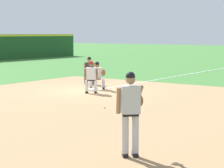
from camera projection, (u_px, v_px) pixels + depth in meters
ground_plane at (92, 91)px, 20.40m from camera, size 160.00×160.00×0.00m
infield_dirt_patch at (104, 112)px, 14.93m from camera, size 18.00×18.00×0.01m
foul_line_stripe at (177, 76)px, 27.35m from camera, size 17.22×0.10×0.00m
first_base_bag at (92, 90)px, 20.39m from camera, size 0.38×0.38×0.09m
baseball at (104, 107)px, 15.60m from camera, size 0.07×0.07×0.07m
pitcher at (131, 109)px, 9.38m from camera, size 0.85×0.56×1.86m
first_baseman at (98, 74)px, 20.88m from camera, size 0.76×1.08×1.34m
baserunner at (91, 76)px, 19.48m from camera, size 0.64×0.68×1.46m
umpire at (89, 69)px, 22.93m from camera, size 0.67×0.68×1.46m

